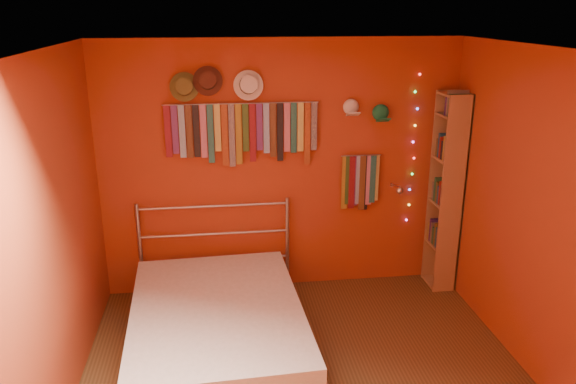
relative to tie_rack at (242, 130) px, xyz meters
name	(u,v)px	position (x,y,z in m)	size (l,w,h in m)	color
back_wall	(281,169)	(0.37, 0.06, -0.41)	(3.50, 0.02, 2.50)	maroon
right_wall	(550,226)	(2.12, -1.69, -0.41)	(0.02, 3.50, 2.50)	maroon
left_wall	(46,252)	(-1.38, -1.69, -0.41)	(0.02, 3.50, 2.50)	maroon
ceiling	(315,52)	(0.37, -1.69, 0.84)	(3.50, 3.50, 0.02)	white
tie_rack	(242,130)	(0.00, 0.00, 0.00)	(1.45, 0.03, 0.61)	#A8A8AD
small_tie_rack	(360,180)	(1.16, 0.00, -0.55)	(0.40, 0.03, 0.57)	#A8A8AD
fedora_olive	(184,87)	(-0.51, -0.03, 0.41)	(0.27, 0.14, 0.26)	brown
fedora_brown	(208,81)	(-0.30, -0.03, 0.47)	(0.27, 0.15, 0.27)	#4A241A
fedora_white	(249,85)	(0.07, -0.03, 0.42)	(0.28, 0.15, 0.27)	white
cap_white	(351,107)	(1.04, 0.01, 0.19)	(0.17, 0.21, 0.17)	white
cap_green	(381,113)	(1.33, 0.01, 0.13)	(0.17, 0.21, 0.17)	#1C7F4D
fairy_lights	(413,150)	(1.69, 0.02, -0.26)	(0.06, 0.02, 1.51)	#FF3333
reading_lamp	(399,190)	(1.50, -0.16, -0.60)	(0.07, 0.30, 0.09)	#A8A8AD
bookshelf	(450,191)	(2.03, -0.16, -0.65)	(0.25, 0.34, 2.00)	#A9734C
bed	(217,327)	(-0.30, -1.06, -1.44)	(1.57, 2.06, 0.98)	#A8A8AD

